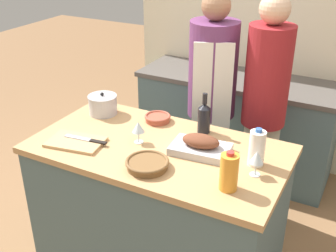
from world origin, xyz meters
TOP-DOWN VIEW (x-y plane):
  - kitchen_island at (0.00, 0.00)m, footprint 1.50×0.82m
  - back_counter at (0.00, 1.44)m, footprint 1.75×0.60m
  - back_wall at (0.00, 1.79)m, footprint 2.25×0.10m
  - roasting_pan at (0.25, 0.05)m, footprint 0.35×0.24m
  - wicker_basket at (0.06, -0.23)m, footprint 0.24×0.24m
  - cutting_board at (-0.45, -0.20)m, footprint 0.36×0.26m
  - stock_pot at (-0.56, 0.23)m, footprint 0.20×0.20m
  - mixing_bowl at (-0.17, 0.29)m, footprint 0.17×0.17m
  - juice_jug at (0.51, -0.21)m, footprint 0.09×0.09m
  - milk_jug at (0.56, 0.07)m, footprint 0.09×0.09m
  - wine_bottle_green at (0.16, 0.29)m, footprint 0.08×0.08m
  - wine_glass_left at (0.59, -0.03)m, footprint 0.07×0.07m
  - wine_glass_right at (-0.13, -0.01)m, footprint 0.07×0.07m
  - knife_chef at (-0.40, -0.16)m, footprint 0.28×0.06m
  - condiment_bottle_tall at (-0.18, 1.40)m, footprint 0.05×0.05m
  - condiment_bottle_short at (0.21, 1.29)m, footprint 0.05×0.05m
  - condiment_bottle_extra at (-0.49, 1.59)m, footprint 0.05×0.05m
  - person_cook_aproned at (0.01, 0.78)m, footprint 0.36×0.38m
  - person_cook_guest at (0.40, 0.80)m, footprint 0.31×0.31m

SIDE VIEW (x-z plane):
  - back_counter at x=0.00m, z-range 0.00..0.89m
  - kitchen_island at x=0.00m, z-range 0.00..0.93m
  - cutting_board at x=-0.45m, z-range 0.93..0.95m
  - person_cook_aproned at x=0.01m, z-range 0.09..1.80m
  - knife_chef at x=-0.40m, z-range 0.94..0.95m
  - mixing_bowl at x=-0.17m, z-range 0.93..0.98m
  - wicker_basket at x=0.06m, z-range 0.93..0.98m
  - condiment_bottle_short at x=0.21m, z-range 0.89..1.03m
  - condiment_bottle_extra at x=-0.49m, z-range 0.89..1.04m
  - person_cook_guest at x=0.40m, z-range 0.11..1.83m
  - roasting_pan at x=0.25m, z-range 0.92..1.03m
  - condiment_bottle_tall at x=-0.18m, z-range 0.89..1.06m
  - stock_pot at x=-0.56m, z-range 0.92..1.07m
  - juice_jug at x=0.51m, z-range 0.92..1.13m
  - wine_glass_right at x=-0.13m, z-range 0.96..1.09m
  - milk_jug at x=0.56m, z-range 0.92..1.14m
  - wine_glass_left at x=0.59m, z-range 0.96..1.10m
  - wine_bottle_green at x=0.16m, z-range 0.90..1.16m
  - back_wall at x=0.00m, z-range 0.00..2.55m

